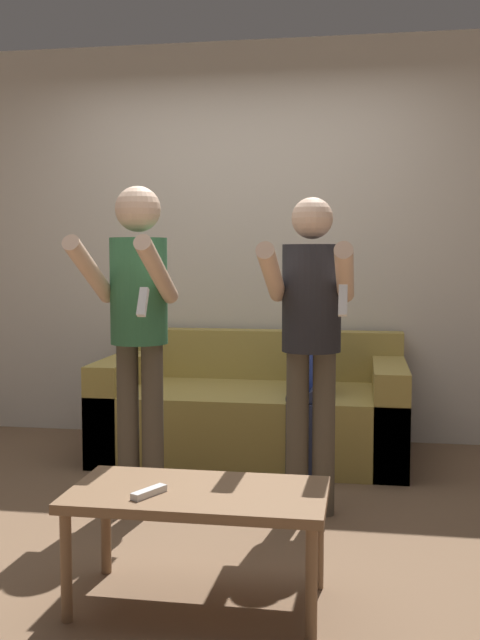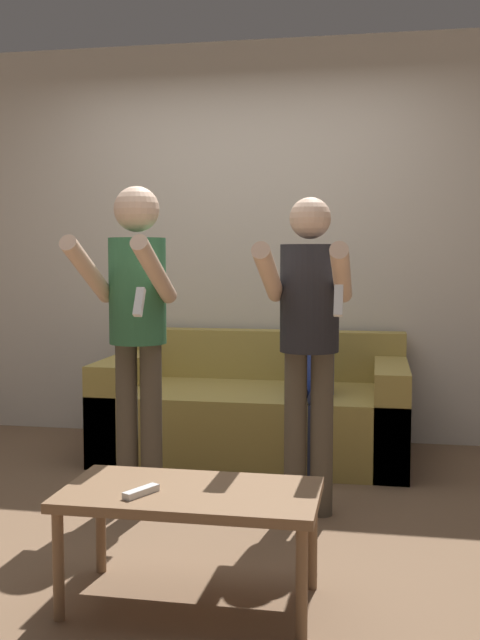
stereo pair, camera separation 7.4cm
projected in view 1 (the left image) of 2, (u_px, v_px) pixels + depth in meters
ground_plane at (193, 516)px, 3.62m from camera, size 14.00×14.00×0.00m
wall_back at (246, 242)px, 5.15m from camera, size 6.40×0.06×2.70m
couch at (254, 413)px, 4.71m from camera, size 1.88×0.96×0.76m
person_standing_left at (138, 311)px, 3.69m from camera, size 0.40×0.66×1.60m
person_standing_right at (311, 323)px, 3.56m from camera, size 0.40×0.67×1.53m
person_seated at (310, 360)px, 4.38m from camera, size 0.27×0.51×1.18m
coffee_table at (198, 502)px, 2.67m from camera, size 0.92×0.48×0.42m
remote_on_table at (149, 492)px, 2.60m from camera, size 0.10×0.15×0.02m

